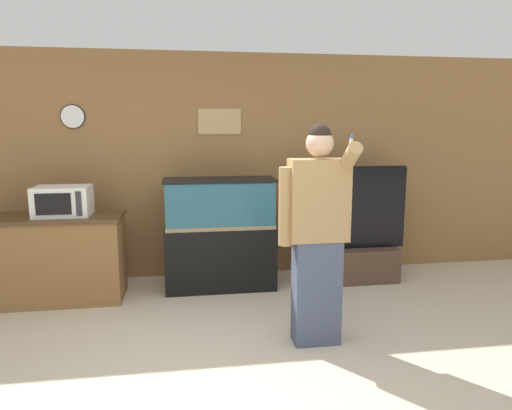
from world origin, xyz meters
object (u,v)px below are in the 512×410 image
(tv_on_stand, at_px, (352,248))
(person_standing, at_px, (317,233))
(microwave, at_px, (63,201))
(aquarium_on_stand, at_px, (220,234))
(counter_island, at_px, (49,258))

(tv_on_stand, bearing_deg, person_standing, -120.67)
(microwave, height_order, person_standing, person_standing)
(aquarium_on_stand, xyz_separation_m, person_standing, (0.67, -1.43, 0.32))
(counter_island, height_order, tv_on_stand, tv_on_stand)
(counter_island, bearing_deg, tv_on_stand, 2.07)
(aquarium_on_stand, relative_size, person_standing, 0.68)
(tv_on_stand, bearing_deg, microwave, -177.56)
(counter_island, height_order, aquarium_on_stand, aquarium_on_stand)
(microwave, bearing_deg, counter_island, 175.70)
(aquarium_on_stand, height_order, person_standing, person_standing)
(microwave, distance_m, aquarium_on_stand, 1.63)
(tv_on_stand, bearing_deg, counter_island, -177.93)
(microwave, height_order, aquarium_on_stand, aquarium_on_stand)
(aquarium_on_stand, relative_size, tv_on_stand, 0.92)
(counter_island, bearing_deg, microwave, -4.30)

